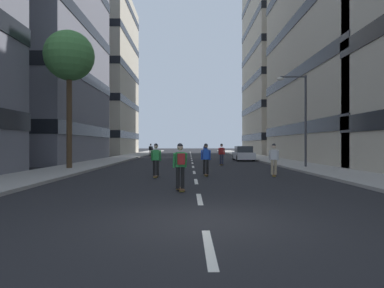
% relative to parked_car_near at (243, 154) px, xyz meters
% --- Properties ---
extents(ground_plane, '(185.92, 185.92, 0.00)m').
position_rel_parked_car_near_xyz_m(ground_plane, '(-5.38, 3.52, -0.70)').
color(ground_plane, black).
extents(sidewalk_left, '(3.56, 85.21, 0.14)m').
position_rel_parked_car_near_xyz_m(sidewalk_left, '(-13.74, 7.39, -0.63)').
color(sidewalk_left, '#9E9991').
rests_on(sidewalk_left, ground_plane).
extents(sidewalk_right, '(3.56, 85.21, 0.14)m').
position_rel_parked_car_near_xyz_m(sidewalk_right, '(2.98, 7.39, -0.63)').
color(sidewalk_right, '#9E9991').
rests_on(sidewalk_right, ground_plane).
extents(lane_markings, '(0.16, 72.20, 0.01)m').
position_rel_parked_car_near_xyz_m(lane_markings, '(-5.38, 5.53, -0.70)').
color(lane_markings, silver).
rests_on(lane_markings, ground_plane).
extents(building_left_mid, '(13.91, 16.54, 25.52)m').
position_rel_parked_car_near_xyz_m(building_left_mid, '(-22.41, -1.73, 12.15)').
color(building_left_mid, slate).
rests_on(building_left_mid, ground_plane).
extents(building_left_far, '(13.91, 17.91, 26.52)m').
position_rel_parked_car_near_xyz_m(building_left_far, '(-22.41, 21.87, 12.65)').
color(building_left_far, '#B2A893').
rests_on(building_left_far, ground_plane).
extents(building_right_mid, '(13.91, 23.35, 26.91)m').
position_rel_parked_car_near_xyz_m(building_right_mid, '(11.65, -1.73, 12.85)').
color(building_right_mid, '#B2A893').
rests_on(building_right_mid, ground_plane).
extents(building_right_far, '(13.91, 17.66, 33.23)m').
position_rel_parked_car_near_xyz_m(building_right_far, '(11.65, 21.87, 16.01)').
color(building_right_far, '#BCB29E').
rests_on(building_right_far, ground_plane).
extents(parked_car_near, '(1.82, 4.40, 1.52)m').
position_rel_parked_car_near_xyz_m(parked_car_near, '(0.00, 0.00, 0.00)').
color(parked_car_near, silver).
rests_on(parked_car_near, ground_plane).
extents(street_tree_near, '(3.32, 3.32, 9.20)m').
position_rel_parked_car_near_xyz_m(street_tree_near, '(-13.74, -12.49, 6.89)').
color(street_tree_near, '#4C3823').
rests_on(street_tree_near, sidewalk_left).
extents(streetlamp_right, '(2.13, 0.30, 6.50)m').
position_rel_parked_car_near_xyz_m(streetlamp_right, '(2.25, -11.23, 3.44)').
color(streetlamp_right, '#3F3F44').
rests_on(streetlamp_right, sidewalk_right).
extents(skater_0, '(0.56, 0.92, 1.78)m').
position_rel_parked_car_near_xyz_m(skater_0, '(-3.57, 8.17, 0.29)').
color(skater_0, brown).
rests_on(skater_0, ground_plane).
extents(skater_1, '(0.57, 0.92, 1.78)m').
position_rel_parked_car_near_xyz_m(skater_1, '(-1.10, -16.95, 0.29)').
color(skater_1, brown).
rests_on(skater_1, ground_plane).
extents(skater_2, '(0.57, 0.92, 1.78)m').
position_rel_parked_car_near_xyz_m(skater_2, '(-3.02, -7.44, 0.32)').
color(skater_2, brown).
rests_on(skater_2, ground_plane).
extents(skater_3, '(0.53, 0.90, 1.78)m').
position_rel_parked_car_near_xyz_m(skater_3, '(-4.78, -16.67, 0.29)').
color(skater_3, brown).
rests_on(skater_3, ground_plane).
extents(skater_4, '(0.53, 0.90, 1.78)m').
position_rel_parked_car_near_xyz_m(skater_4, '(-7.43, -17.55, 0.29)').
color(skater_4, brown).
rests_on(skater_4, ground_plane).
extents(skater_5, '(0.53, 0.90, 1.78)m').
position_rel_parked_car_near_xyz_m(skater_5, '(-10.76, 9.56, 0.29)').
color(skater_5, brown).
rests_on(skater_5, ground_plane).
extents(skater_6, '(0.57, 0.92, 1.78)m').
position_rel_parked_car_near_xyz_m(skater_6, '(-6.04, -22.64, 0.32)').
color(skater_6, brown).
rests_on(skater_6, ground_plane).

